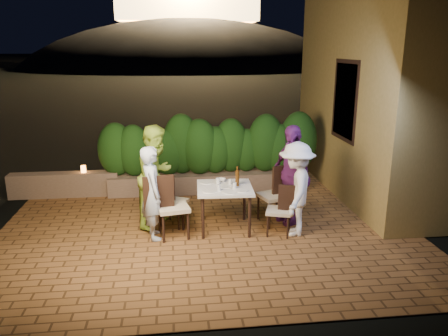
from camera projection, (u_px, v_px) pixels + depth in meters
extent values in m
plane|color=black|center=(208.00, 236.00, 7.22)|extent=(400.00, 400.00, 0.00)
cube|color=brown|center=(206.00, 227.00, 7.71)|extent=(7.00, 6.00, 0.15)
cube|color=#A28440|center=(376.00, 72.00, 8.86)|extent=(1.60, 5.00, 5.00)
cube|color=black|center=(346.00, 101.00, 8.43)|extent=(0.08, 1.00, 1.40)
cube|color=black|center=(346.00, 101.00, 8.43)|extent=(0.06, 1.15, 1.55)
cube|color=brown|center=(209.00, 182.00, 9.38)|extent=(4.20, 0.55, 0.40)
cube|color=brown|center=(64.00, 185.00, 9.03)|extent=(2.20, 0.30, 0.50)
ellipsoid|color=black|center=(189.00, 95.00, 65.91)|extent=(52.00, 40.00, 22.00)
cylinder|color=white|center=(210.00, 191.00, 7.04)|extent=(0.23, 0.23, 0.01)
cylinder|color=white|center=(207.00, 182.00, 7.49)|extent=(0.21, 0.21, 0.01)
cylinder|color=white|center=(242.00, 190.00, 7.08)|extent=(0.24, 0.24, 0.01)
cylinder|color=white|center=(239.00, 183.00, 7.47)|extent=(0.22, 0.22, 0.01)
cylinder|color=white|center=(225.00, 186.00, 7.29)|extent=(0.23, 0.23, 0.01)
cylinder|color=white|center=(230.00, 192.00, 7.00)|extent=(0.24, 0.24, 0.01)
cylinder|color=silver|center=(219.00, 188.00, 7.07)|extent=(0.06, 0.06, 0.10)
cylinder|color=silver|center=(218.00, 181.00, 7.41)|extent=(0.06, 0.06, 0.11)
cylinder|color=silver|center=(235.00, 186.00, 7.16)|extent=(0.06, 0.06, 0.11)
cylinder|color=silver|center=(230.00, 182.00, 7.39)|extent=(0.06, 0.06, 0.10)
imported|color=white|center=(221.00, 180.00, 7.56)|extent=(0.22, 0.22, 0.04)
imported|color=silver|center=(153.00, 193.00, 6.94)|extent=(0.47, 0.62, 1.52)
imported|color=#A5CD40|center=(157.00, 176.00, 7.42)|extent=(0.98, 1.06, 1.76)
imported|color=white|center=(296.00, 189.00, 7.07)|extent=(0.87, 1.14, 1.55)
imported|color=#702879|center=(291.00, 174.00, 7.55)|extent=(0.72, 1.10, 1.74)
cylinder|color=orange|center=(83.00, 169.00, 8.99)|extent=(0.10, 0.10, 0.14)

